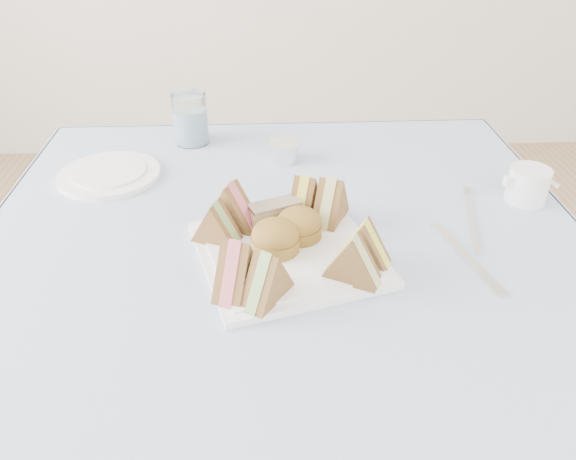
{
  "coord_description": "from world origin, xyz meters",
  "views": [
    {
      "loc": [
        -0.03,
        -0.76,
        1.26
      ],
      "look_at": [
        0.0,
        -0.04,
        0.8
      ],
      "focal_mm": 35.0,
      "sensor_mm": 36.0,
      "label": 1
    }
  ],
  "objects_px": {
    "table": "(285,398)",
    "water_glass": "(190,119)",
    "creamer_jug": "(528,185)",
    "serving_plate": "(288,254)"
  },
  "relations": [
    {
      "from": "table",
      "to": "water_glass",
      "type": "relative_size",
      "value": 8.19
    },
    {
      "from": "creamer_jug",
      "to": "serving_plate",
      "type": "bearing_deg",
      "value": -170.16
    },
    {
      "from": "table",
      "to": "serving_plate",
      "type": "bearing_deg",
      "value": -85.0
    },
    {
      "from": "water_glass",
      "to": "creamer_jug",
      "type": "height_order",
      "value": "water_glass"
    },
    {
      "from": "table",
      "to": "water_glass",
      "type": "xyz_separation_m",
      "value": [
        -0.19,
        0.41,
        0.43
      ]
    },
    {
      "from": "table",
      "to": "creamer_jug",
      "type": "relative_size",
      "value": 12.38
    },
    {
      "from": "water_glass",
      "to": "serving_plate",
      "type": "bearing_deg",
      "value": -66.97
    },
    {
      "from": "table",
      "to": "water_glass",
      "type": "bearing_deg",
      "value": 114.66
    },
    {
      "from": "water_glass",
      "to": "creamer_jug",
      "type": "bearing_deg",
      "value": -24.76
    },
    {
      "from": "serving_plate",
      "to": "table",
      "type": "bearing_deg",
      "value": 78.81
    }
  ]
}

